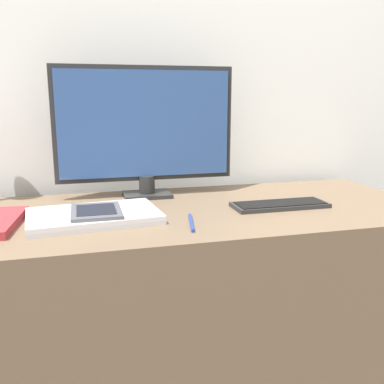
{
  "coord_description": "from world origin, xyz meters",
  "views": [
    {
      "loc": [
        -0.28,
        -0.94,
        1.06
      ],
      "look_at": [
        0.01,
        0.16,
        0.81
      ],
      "focal_mm": 40.0,
      "sensor_mm": 36.0,
      "label": 1
    }
  ],
  "objects": [
    {
      "name": "keyboard",
      "position": [
        0.27,
        0.16,
        0.75
      ],
      "size": [
        0.28,
        0.1,
        0.01
      ],
      "color": "#282828",
      "rests_on": "desk"
    },
    {
      "name": "ereader",
      "position": [
        -0.25,
        0.15,
        0.78
      ],
      "size": [
        0.13,
        0.16,
        0.01
      ],
      "color": "#4C4C51",
      "rests_on": "laptop"
    },
    {
      "name": "monitor",
      "position": [
        -0.08,
        0.4,
        0.96
      ],
      "size": [
        0.56,
        0.11,
        0.41
      ],
      "color": "#262626",
      "rests_on": "desk"
    },
    {
      "name": "pen",
      "position": [
        -0.02,
        0.06,
        0.75
      ],
      "size": [
        0.04,
        0.14,
        0.01
      ],
      "color": "navy",
      "rests_on": "desk"
    },
    {
      "name": "laptop",
      "position": [
        -0.26,
        0.16,
        0.76
      ],
      "size": [
        0.35,
        0.24,
        0.02
      ],
      "color": "#BCBCC1",
      "rests_on": "desk"
    },
    {
      "name": "desk",
      "position": [
        0.0,
        0.21,
        0.37
      ],
      "size": [
        1.43,
        0.58,
        0.75
      ],
      "color": "brown",
      "rests_on": "ground_plane"
    },
    {
      "name": "wall_back",
      "position": [
        0.0,
        0.58,
        1.2
      ],
      "size": [
        3.6,
        0.05,
        2.4
      ],
      "color": "silver",
      "rests_on": "ground_plane"
    }
  ]
}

